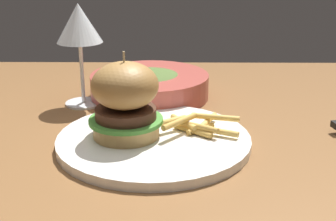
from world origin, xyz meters
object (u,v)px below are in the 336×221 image
Objects in this scene: wine_glass at (79,27)px; soup_bowl at (150,85)px; burger_sandwich at (125,100)px; main_plate at (154,140)px.

wine_glass is 0.18m from soup_bowl.
burger_sandwich is 0.22m from wine_glass.
wine_glass is 0.82× the size of soup_bowl.
main_plate is at bearing -53.03° from wine_glass.
soup_bowl is (0.12, 0.04, -0.12)m from wine_glass.
main_plate is at bearing -2.00° from burger_sandwich.
main_plate is 0.27m from wine_glass.
wine_glass reaches higher than main_plate.
burger_sandwich is at bearing -96.03° from soup_bowl.
burger_sandwich is 0.56× the size of soup_bowl.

